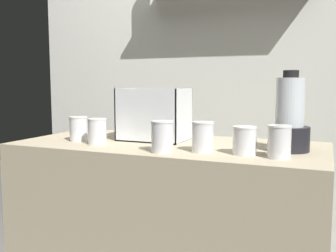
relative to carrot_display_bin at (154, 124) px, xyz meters
The scene contains 10 objects.
counter 0.54m from the carrot_display_bin, 34.80° to the right, with size 1.40×0.64×0.90m, color tan.
back_wall_unit 0.76m from the carrot_display_bin, 81.20° to the left, with size 2.60×0.24×2.50m.
carrot_display_bin is the anchor object (origin of this frame).
blender_pitcher 0.64m from the carrot_display_bin, ahead, with size 0.16×0.16×0.33m.
juice_cup_orange_far_left 0.36m from the carrot_display_bin, 151.50° to the right, with size 0.09×0.09×0.12m.
juice_cup_orange_left 0.29m from the carrot_display_bin, 128.29° to the right, with size 0.09×0.09×0.12m.
juice_cup_orange_middle 0.35m from the carrot_display_bin, 59.50° to the right, with size 0.09×0.09×0.13m.
juice_cup_mango_right 0.40m from the carrot_display_bin, 35.58° to the right, with size 0.09×0.09×0.12m.
juice_cup_mango_far_right 0.54m from the carrot_display_bin, 24.22° to the right, with size 0.09×0.09×0.11m.
juice_cup_carrot_rightmost 0.67m from the carrot_display_bin, 21.28° to the right, with size 0.09×0.09×0.12m.
Camera 1 is at (0.67, -1.58, 1.17)m, focal length 40.30 mm.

